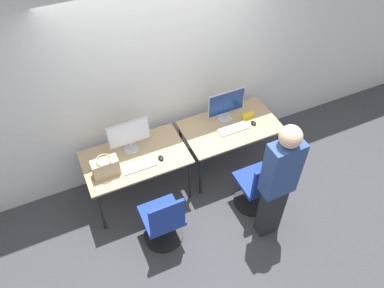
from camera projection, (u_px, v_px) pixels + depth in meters
ground_plane at (197, 197)px, 4.93m from camera, size 20.00×20.00×0.00m
wall_back at (167, 75)px, 4.45m from camera, size 12.00×0.05×2.80m
desk_left at (136, 161)px, 4.50m from camera, size 1.24×0.73×0.73m
monitor_left at (129, 135)px, 4.36m from camera, size 0.51×0.19×0.44m
keyboard_left at (139, 166)px, 4.34m from camera, size 0.40×0.14×0.02m
mouse_left at (161, 158)px, 4.41m from camera, size 0.06×0.09×0.03m
office_chair_left at (164, 222)px, 4.24m from camera, size 0.48×0.48×0.90m
desk_right at (230, 130)px, 4.87m from camera, size 1.24×0.73×0.73m
monitor_right at (226, 105)px, 4.74m from camera, size 0.51×0.19×0.44m
keyboard_right at (233, 129)px, 4.76m from camera, size 0.40×0.14×0.02m
mouse_right at (254, 123)px, 4.83m from camera, size 0.06×0.09×0.03m
office_chair_right at (258, 187)px, 4.59m from camera, size 0.48×0.48×0.90m
person_right at (279, 181)px, 3.92m from camera, size 0.36×0.23×1.73m
handbag at (105, 167)px, 4.19m from camera, size 0.30×0.18×0.25m
placard_right at (248, 116)px, 4.89m from camera, size 0.16×0.03×0.08m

